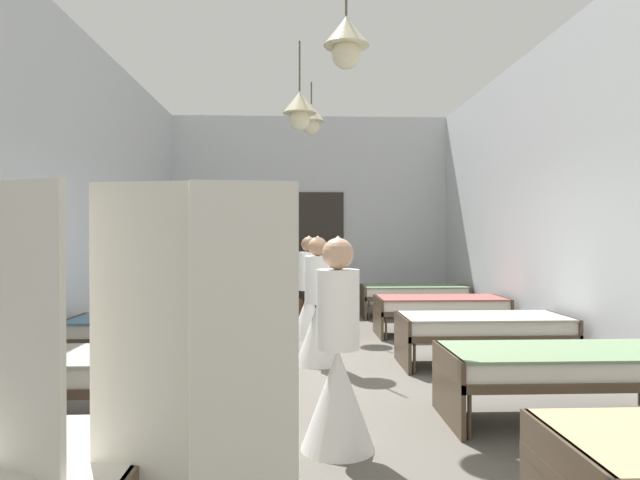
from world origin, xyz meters
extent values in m
cube|color=#59544C|center=(0.00, 0.00, -0.05)|extent=(6.40, 11.32, 0.10)
cube|color=silver|center=(0.00, 5.46, 2.00)|extent=(6.20, 0.20, 4.01)
cube|color=silver|center=(-3.00, 0.00, 2.00)|extent=(0.20, 10.72, 4.01)
cube|color=silver|center=(3.00, 0.00, 2.00)|extent=(0.20, 10.72, 4.01)
cube|color=#2D2823|center=(0.00, 5.34, 1.20)|extent=(1.40, 0.06, 2.40)
cone|color=beige|center=(0.19, -0.94, 3.44)|extent=(0.44, 0.44, 0.28)
sphere|color=beige|center=(0.19, -0.94, 3.22)|extent=(0.28, 0.28, 0.28)
cylinder|color=brown|center=(-0.24, 0.94, 3.68)|extent=(0.02, 0.02, 0.65)
cone|color=beige|center=(-0.24, 0.94, 3.21)|extent=(0.44, 0.44, 0.28)
sphere|color=beige|center=(-0.24, 0.94, 2.99)|extent=(0.28, 0.28, 0.28)
cylinder|color=brown|center=(-0.04, 2.81, 3.83)|extent=(0.02, 0.02, 0.36)
cone|color=beige|center=(-0.04, 2.81, 3.50)|extent=(0.44, 0.44, 0.28)
sphere|color=beige|center=(-0.04, 2.81, 3.28)|extent=(0.28, 0.28, 0.28)
cylinder|color=#473828|center=(-2.72, -1.50, 0.17)|extent=(0.03, 0.03, 0.34)
cylinder|color=#473828|center=(-0.98, -2.22, 0.17)|extent=(0.03, 0.03, 0.34)
cylinder|color=#473828|center=(-0.98, -1.50, 0.17)|extent=(0.03, 0.03, 0.34)
cube|color=#473828|center=(-1.85, -1.86, 0.38)|extent=(1.90, 0.84, 0.07)
cube|color=#473828|center=(-0.92, -1.86, 0.29)|extent=(0.04, 0.84, 0.57)
cube|color=silver|center=(-1.85, -1.86, 0.48)|extent=(1.82, 0.78, 0.14)
cube|color=#9E9E93|center=(-1.85, -1.86, 0.56)|extent=(1.86, 0.82, 0.02)
cylinder|color=#473828|center=(0.98, -2.22, 0.17)|extent=(0.03, 0.03, 0.34)
cylinder|color=#473828|center=(0.98, -1.50, 0.17)|extent=(0.03, 0.03, 0.34)
cylinder|color=#473828|center=(2.72, -1.50, 0.17)|extent=(0.03, 0.03, 0.34)
cube|color=#473828|center=(1.85, -1.86, 0.38)|extent=(1.90, 0.84, 0.07)
cube|color=#473828|center=(0.92, -1.86, 0.29)|extent=(0.04, 0.84, 0.57)
cube|color=silver|center=(1.85, -1.86, 0.48)|extent=(1.82, 0.78, 0.14)
cube|color=slate|center=(1.85, -1.86, 0.56)|extent=(1.86, 0.82, 0.02)
cylinder|color=#473828|center=(-2.72, -0.36, 0.17)|extent=(0.03, 0.03, 0.34)
cylinder|color=#473828|center=(-2.72, 0.36, 0.17)|extent=(0.03, 0.03, 0.34)
cylinder|color=#473828|center=(-0.98, -0.36, 0.17)|extent=(0.03, 0.03, 0.34)
cylinder|color=#473828|center=(-0.98, 0.36, 0.17)|extent=(0.03, 0.03, 0.34)
cube|color=#473828|center=(-1.85, 0.00, 0.38)|extent=(1.90, 0.84, 0.07)
cube|color=#473828|center=(-2.78, 0.00, 0.29)|extent=(0.04, 0.84, 0.57)
cube|color=#473828|center=(-0.92, 0.00, 0.29)|extent=(0.04, 0.84, 0.57)
cube|color=silver|center=(-1.85, 0.00, 0.48)|extent=(1.82, 0.78, 0.14)
cube|color=slate|center=(-1.85, 0.00, 0.56)|extent=(1.86, 0.82, 0.02)
cylinder|color=#473828|center=(0.98, -0.36, 0.17)|extent=(0.03, 0.03, 0.34)
cylinder|color=#473828|center=(0.98, 0.36, 0.17)|extent=(0.03, 0.03, 0.34)
cylinder|color=#473828|center=(2.72, -0.36, 0.17)|extent=(0.03, 0.03, 0.34)
cylinder|color=#473828|center=(2.72, 0.36, 0.17)|extent=(0.03, 0.03, 0.34)
cube|color=#473828|center=(1.85, 0.00, 0.38)|extent=(1.90, 0.84, 0.07)
cube|color=#473828|center=(0.92, 0.00, 0.29)|extent=(0.04, 0.84, 0.57)
cube|color=#473828|center=(2.78, 0.00, 0.29)|extent=(0.04, 0.84, 0.57)
cube|color=silver|center=(1.85, 0.00, 0.48)|extent=(1.82, 0.78, 0.14)
cube|color=#9E9E93|center=(1.85, 0.00, 0.56)|extent=(1.86, 0.82, 0.02)
cylinder|color=#473828|center=(-2.72, 1.50, 0.17)|extent=(0.03, 0.03, 0.34)
cylinder|color=#473828|center=(-2.72, 2.22, 0.17)|extent=(0.03, 0.03, 0.34)
cylinder|color=#473828|center=(-0.98, 1.50, 0.17)|extent=(0.03, 0.03, 0.34)
cylinder|color=#473828|center=(-0.98, 2.22, 0.17)|extent=(0.03, 0.03, 0.34)
cube|color=#473828|center=(-1.85, 1.86, 0.38)|extent=(1.90, 0.84, 0.07)
cube|color=#473828|center=(-2.78, 1.86, 0.29)|extent=(0.04, 0.84, 0.57)
cube|color=#473828|center=(-0.92, 1.86, 0.29)|extent=(0.04, 0.84, 0.57)
cube|color=silver|center=(-1.85, 1.86, 0.48)|extent=(1.82, 0.78, 0.14)
cube|color=slate|center=(-1.85, 1.86, 0.56)|extent=(1.86, 0.82, 0.02)
cylinder|color=#473828|center=(0.98, 1.50, 0.17)|extent=(0.03, 0.03, 0.34)
cylinder|color=#473828|center=(0.98, 2.22, 0.17)|extent=(0.03, 0.03, 0.34)
cylinder|color=#473828|center=(2.72, 1.50, 0.17)|extent=(0.03, 0.03, 0.34)
cylinder|color=#473828|center=(2.72, 2.22, 0.17)|extent=(0.03, 0.03, 0.34)
cube|color=#473828|center=(1.85, 1.86, 0.38)|extent=(1.90, 0.84, 0.07)
cube|color=#473828|center=(0.92, 1.86, 0.29)|extent=(0.04, 0.84, 0.57)
cube|color=#473828|center=(2.78, 1.86, 0.29)|extent=(0.04, 0.84, 0.57)
cube|color=silver|center=(1.85, 1.86, 0.48)|extent=(1.82, 0.78, 0.14)
cube|color=#8C4C47|center=(1.85, 1.86, 0.56)|extent=(1.86, 0.82, 0.02)
cylinder|color=#473828|center=(-2.72, 3.37, 0.17)|extent=(0.03, 0.03, 0.34)
cylinder|color=#473828|center=(-2.72, 4.09, 0.17)|extent=(0.03, 0.03, 0.34)
cylinder|color=#473828|center=(-0.98, 3.37, 0.17)|extent=(0.03, 0.03, 0.34)
cylinder|color=#473828|center=(-0.98, 4.09, 0.17)|extent=(0.03, 0.03, 0.34)
cube|color=#473828|center=(-1.85, 3.73, 0.38)|extent=(1.90, 0.84, 0.07)
cube|color=#473828|center=(-2.78, 3.73, 0.29)|extent=(0.04, 0.84, 0.57)
cube|color=#473828|center=(-0.92, 3.73, 0.29)|extent=(0.04, 0.84, 0.57)
cube|color=silver|center=(-1.85, 3.73, 0.48)|extent=(1.82, 0.78, 0.14)
cube|color=beige|center=(-1.85, 3.73, 0.56)|extent=(1.86, 0.82, 0.02)
cylinder|color=#473828|center=(0.98, 3.37, 0.17)|extent=(0.03, 0.03, 0.34)
cylinder|color=#473828|center=(0.98, 4.09, 0.17)|extent=(0.03, 0.03, 0.34)
cylinder|color=#473828|center=(2.72, 3.37, 0.17)|extent=(0.03, 0.03, 0.34)
cylinder|color=#473828|center=(2.72, 4.09, 0.17)|extent=(0.03, 0.03, 0.34)
cube|color=#473828|center=(1.85, 3.73, 0.38)|extent=(1.90, 0.84, 0.07)
cube|color=#473828|center=(0.92, 3.73, 0.29)|extent=(0.04, 0.84, 0.57)
cube|color=#473828|center=(2.78, 3.73, 0.29)|extent=(0.04, 0.84, 0.57)
cube|color=silver|center=(1.85, 3.73, 0.48)|extent=(1.82, 0.78, 0.14)
cube|color=slate|center=(1.85, 3.73, 0.56)|extent=(1.86, 0.82, 0.02)
cone|color=white|center=(-0.04, 0.13, 0.35)|extent=(0.52, 0.52, 0.70)
cylinder|color=white|center=(-0.04, 0.13, 0.97)|extent=(0.30, 0.30, 0.55)
sphere|color=#A87A5B|center=(-0.04, 0.13, 1.36)|extent=(0.22, 0.22, 0.22)
cone|color=white|center=(-0.04, 0.13, 1.44)|extent=(0.18, 0.18, 0.10)
cone|color=white|center=(-0.11, 1.68, 0.35)|extent=(0.52, 0.52, 0.70)
cylinder|color=white|center=(-0.11, 1.68, 0.97)|extent=(0.30, 0.30, 0.55)
sphere|color=#846047|center=(-0.11, 1.68, 1.36)|extent=(0.22, 0.22, 0.22)
cone|color=white|center=(-0.11, 1.68, 1.44)|extent=(0.18, 0.18, 0.10)
cone|color=white|center=(0.01, -2.36, 0.35)|extent=(0.52, 0.52, 0.70)
cylinder|color=white|center=(0.01, -2.36, 0.97)|extent=(0.30, 0.30, 0.55)
sphere|color=tan|center=(0.01, -2.36, 1.36)|extent=(0.22, 0.22, 0.22)
cone|color=white|center=(0.01, -2.36, 1.44)|extent=(0.18, 0.18, 0.10)
cylinder|color=gray|center=(-1.50, 1.80, 0.86)|extent=(0.32, 0.32, 0.58)
cube|color=gray|center=(-1.50, 1.80, 0.61)|extent=(0.44, 0.44, 0.08)
sphere|color=tan|center=(-1.50, 1.80, 1.26)|extent=(0.22, 0.22, 0.22)
cylinder|color=#515B70|center=(-1.50, -1.78, 0.86)|extent=(0.32, 0.32, 0.58)
cube|color=#515B70|center=(-1.50, -1.78, 0.61)|extent=(0.44, 0.44, 0.08)
sphere|color=#A87A5B|center=(-1.50, -1.78, 1.26)|extent=(0.22, 0.22, 0.22)
cylinder|color=brown|center=(-0.35, 4.05, 0.15)|extent=(0.34, 0.34, 0.31)
cylinder|color=brown|center=(-0.35, 4.05, 0.41)|extent=(0.06, 0.06, 0.20)
cone|color=#3D7A42|center=(-0.35, 4.05, 0.86)|extent=(0.52, 0.52, 0.71)
cube|color=silver|center=(-1.32, -3.99, 0.85)|extent=(0.38, 0.23, 1.70)
cube|color=silver|center=(-0.90, -3.93, 0.85)|extent=(0.42, 0.11, 1.70)
cube|color=silver|center=(-0.48, -3.99, 0.85)|extent=(0.42, 0.07, 1.70)
camera|label=1|loc=(-0.27, -6.12, 1.49)|focal=30.51mm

